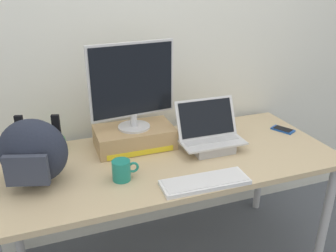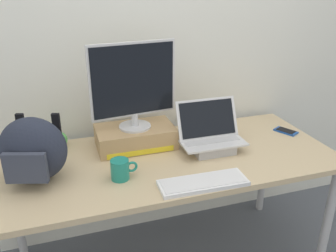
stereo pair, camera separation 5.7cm
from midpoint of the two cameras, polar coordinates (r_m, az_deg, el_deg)
back_wall at (r=2.18m, az=-3.32°, el=13.89°), size 7.00×0.10×2.60m
desk at (r=1.94m, az=0.85°, el=-6.82°), size 1.80×0.77×0.75m
toner_box_yellow at (r=2.01m, az=-4.45°, el=-1.72°), size 0.43×0.26×0.12m
desktop_monitor at (r=1.90m, az=-4.72°, el=6.60°), size 0.47×0.18×0.47m
open_laptop at (r=1.98m, az=7.62°, el=-2.22°), size 0.35×0.23×0.27m
external_keyboard at (r=1.67m, az=6.64°, el=-9.04°), size 0.42×0.15×0.02m
messenger_backpack at (r=1.74m, az=-19.96°, el=-3.64°), size 0.36×0.30×0.31m
coffee_mug at (r=1.70m, az=-6.68°, el=-6.95°), size 0.13×0.09×0.10m
cell_phone at (r=2.32m, az=19.07°, el=-0.79°), size 0.12×0.15×0.01m
plush_toy at (r=2.08m, az=-16.29°, el=-2.13°), size 0.09×0.09×0.09m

